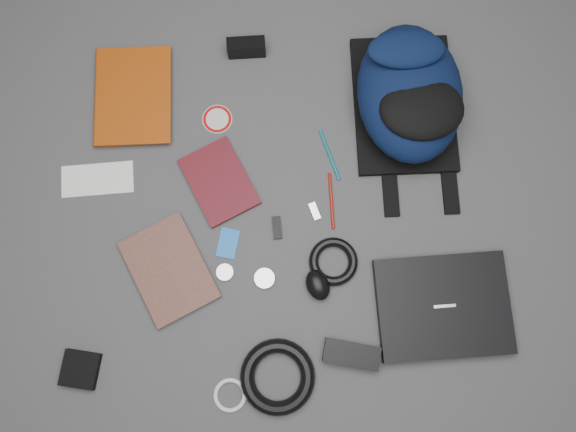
{
  "coord_description": "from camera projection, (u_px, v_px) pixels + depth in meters",
  "views": [
    {
      "loc": [
        -0.04,
        -0.28,
        1.53
      ],
      "look_at": [
        0.0,
        0.0,
        0.02
      ],
      "focal_mm": 35.0,
      "sensor_mm": 36.0,
      "label": 1
    }
  ],
  "objects": [
    {
      "name": "sticker_disc",
      "position": [
        217.0,
        119.0,
        1.6
      ],
      "size": [
        0.09,
        0.09,
        0.0
      ],
      "primitive_type": "cylinder",
      "rotation": [
        0.0,
        0.0,
        0.04
      ],
      "color": "silver",
      "rests_on": "ground"
    },
    {
      "name": "power_brick",
      "position": [
        351.0,
        354.0,
        1.47
      ],
      "size": [
        0.16,
        0.11,
        0.04
      ],
      "primitive_type": "cube",
      "rotation": [
        0.0,
        0.0,
        -0.33
      ],
      "color": "black",
      "rests_on": "ground"
    },
    {
      "name": "pouch",
      "position": [
        80.0,
        369.0,
        1.46
      ],
      "size": [
        0.12,
        0.12,
        0.02
      ],
      "primitive_type": "cube",
      "rotation": [
        0.0,
        0.0,
        -0.3
      ],
      "color": "black",
      "rests_on": "ground"
    },
    {
      "name": "compact_camera",
      "position": [
        246.0,
        48.0,
        1.61
      ],
      "size": [
        0.11,
        0.05,
        0.06
      ],
      "primitive_type": "cube",
      "rotation": [
        0.0,
        0.0,
        -0.09
      ],
      "color": "black",
      "rests_on": "ground"
    },
    {
      "name": "power_cord_coil",
      "position": [
        278.0,
        377.0,
        1.45
      ],
      "size": [
        0.25,
        0.25,
        0.04
      ],
      "primitive_type": "torus",
      "rotation": [
        0.0,
        0.0,
        -0.38
      ],
      "color": "black",
      "rests_on": "ground"
    },
    {
      "name": "ground",
      "position": [
        288.0,
        217.0,
        1.55
      ],
      "size": [
        4.0,
        4.0,
        0.0
      ],
      "primitive_type": "plane",
      "color": "#4F4F51",
      "rests_on": "ground"
    },
    {
      "name": "textbook_red",
      "position": [
        95.0,
        98.0,
        1.6
      ],
      "size": [
        0.25,
        0.32,
        0.03
      ],
      "primitive_type": "imported",
      "rotation": [
        0.0,
        0.0,
        -0.11
      ],
      "color": "#923508",
      "rests_on": "ground"
    },
    {
      "name": "comic_book",
      "position": [
        137.0,
        286.0,
        1.51
      ],
      "size": [
        0.27,
        0.31,
        0.02
      ],
      "primitive_type": "imported",
      "rotation": [
        0.0,
        0.0,
        0.34
      ],
      "color": "#C95A0E",
      "rests_on": "ground"
    },
    {
      "name": "pen_red",
      "position": [
        331.0,
        201.0,
        1.56
      ],
      "size": [
        0.02,
        0.16,
        0.01
      ],
      "primitive_type": "cylinder",
      "rotation": [
        1.57,
        0.0,
        -0.09
      ],
      "color": "maroon",
      "rests_on": "ground"
    },
    {
      "name": "mouse",
      "position": [
        318.0,
        285.0,
        1.5
      ],
      "size": [
        0.08,
        0.1,
        0.04
      ],
      "primitive_type": "ellipsoid",
      "rotation": [
        0.0,
        0.0,
        0.24
      ],
      "color": "black",
      "rests_on": "ground"
    },
    {
      "name": "usb_silver",
      "position": [
        315.0,
        211.0,
        1.55
      ],
      "size": [
        0.03,
        0.05,
        0.01
      ],
      "primitive_type": "cube",
      "rotation": [
        0.0,
        0.0,
        0.22
      ],
      "color": "silver",
      "rests_on": "ground"
    },
    {
      "name": "white_cable_coil",
      "position": [
        230.0,
        395.0,
        1.46
      ],
      "size": [
        0.1,
        0.1,
        0.01
      ],
      "primitive_type": "torus",
      "rotation": [
        0.0,
        0.0,
        -0.15
      ],
      "color": "white",
      "rests_on": "ground"
    },
    {
      "name": "headphone_right",
      "position": [
        265.0,
        278.0,
        1.51
      ],
      "size": [
        0.07,
        0.07,
        0.01
      ],
      "primitive_type": "cylinder",
      "rotation": [
        0.0,
        0.0,
        -0.23
      ],
      "color": "silver",
      "rests_on": "ground"
    },
    {
      "name": "pen_teal",
      "position": [
        330.0,
        155.0,
        1.58
      ],
      "size": [
        0.04,
        0.15,
        0.01
      ],
      "primitive_type": "cylinder",
      "rotation": [
        1.57,
        0.0,
        0.2
      ],
      "color": "#0D6679",
      "rests_on": "ground"
    },
    {
      "name": "usb_black",
      "position": [
        277.0,
        228.0,
        1.54
      ],
      "size": [
        0.03,
        0.06,
        0.01
      ],
      "primitive_type": "cube",
      "rotation": [
        0.0,
        0.0,
        -0.06
      ],
      "color": "black",
      "rests_on": "ground"
    },
    {
      "name": "id_badge",
      "position": [
        228.0,
        243.0,
        1.54
      ],
      "size": [
        0.08,
        0.09,
        0.0
      ],
      "primitive_type": "cube",
      "rotation": [
        0.0,
        0.0,
        -0.34
      ],
      "color": "blue",
      "rests_on": "ground"
    },
    {
      "name": "backpack",
      "position": [
        410.0,
        93.0,
        1.52
      ],
      "size": [
        0.35,
        0.47,
        0.18
      ],
      "primitive_type": null,
      "rotation": [
        0.0,
        0.0,
        -0.11
      ],
      "color": "black",
      "rests_on": "ground"
    },
    {
      "name": "dvd_case",
      "position": [
        219.0,
        182.0,
        1.56
      ],
      "size": [
        0.22,
        0.26,
        0.02
      ],
      "primitive_type": "cube",
      "rotation": [
        0.0,
        0.0,
        0.34
      ],
      "color": "#450D13",
      "rests_on": "ground"
    },
    {
      "name": "laptop",
      "position": [
        443.0,
        306.0,
        1.49
      ],
      "size": [
        0.37,
        0.3,
        0.03
      ],
      "primitive_type": "cube",
      "rotation": [
        0.0,
        0.0,
        -0.07
      ],
      "color": "black",
      "rests_on": "ground"
    },
    {
      "name": "headphone_left",
      "position": [
        225.0,
        272.0,
        1.52
      ],
      "size": [
        0.05,
        0.05,
        0.01
      ],
      "primitive_type": "cylinder",
      "rotation": [
        0.0,
        0.0,
        -0.12
      ],
      "color": "#B9B9BB",
      "rests_on": "ground"
    },
    {
      "name": "envelope",
      "position": [
        98.0,
        179.0,
        1.57
      ],
      "size": [
        0.21,
        0.1,
        0.0
      ],
      "primitive_type": "cube",
      "rotation": [
        0.0,
        0.0,
        -0.06
      ],
      "color": "white",
      "rests_on": "ground"
    },
    {
      "name": "cable_coil",
      "position": [
        333.0,
        262.0,
        1.52
      ],
      "size": [
        0.15,
        0.15,
        0.03
      ],
      "primitive_type": "torus",
      "rotation": [
        0.0,
        0.0,
        -0.1
      ],
      "color": "black",
      "rests_on": "ground"
    }
  ]
}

